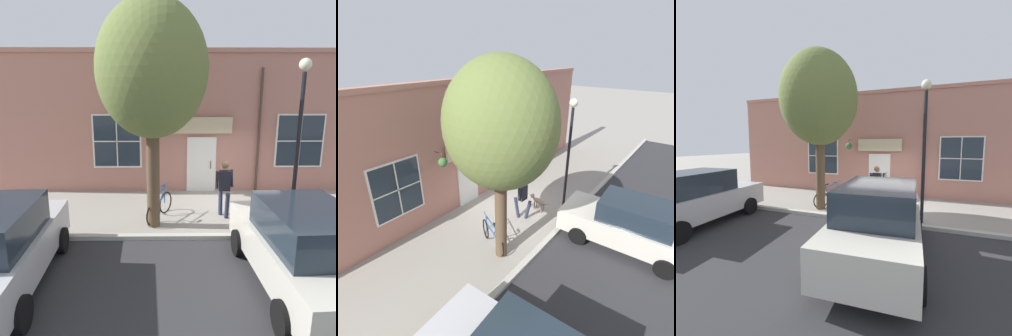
# 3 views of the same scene
# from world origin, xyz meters

# --- Properties ---
(ground_plane) EXTENTS (90.00, 90.00, 0.00)m
(ground_plane) POSITION_xyz_m (0.00, 0.00, 0.00)
(ground_plane) COLOR gray
(curb_and_road) EXTENTS (10.10, 28.00, 0.12)m
(curb_and_road) POSITION_xyz_m (5.85, 0.00, 0.02)
(curb_and_road) COLOR #B2ADA3
(curb_and_road) RESTS_ON ground_plane
(storefront_facade) EXTENTS (0.95, 18.00, 5.27)m
(storefront_facade) POSITION_xyz_m (-2.34, -0.02, 2.63)
(storefront_facade) COLOR #B27566
(storefront_facade) RESTS_ON ground_plane
(pedestrian_walking) EXTENTS (0.76, 0.57, 1.76)m
(pedestrian_walking) POSITION_xyz_m (0.44, -0.23, 1.07)
(pedestrian_walking) COLOR #282D47
(pedestrian_walking) RESTS_ON ground_plane
(dog_on_leash) EXTENTS (1.07, 0.38, 0.64)m
(dog_on_leash) POSITION_xyz_m (0.63, 0.66, 0.43)
(dog_on_leash) COLOR #7F6B5B
(dog_on_leash) RESTS_ON ground_plane
(street_tree_by_curb) EXTENTS (3.27, 2.95, 6.17)m
(street_tree_by_curb) POSITION_xyz_m (1.09, -2.34, 4.27)
(street_tree_by_curb) COLOR brown
(street_tree_by_curb) RESTS_ON ground_plane
(leaning_bicycle) EXTENTS (1.59, 0.77, 1.01)m
(leaning_bicycle) POSITION_xyz_m (0.58, -2.21, 0.38)
(leaning_bicycle) COLOR black
(leaning_bicycle) RESTS_ON ground_plane
(parked_car_nearest_curb) EXTENTS (4.38, 2.10, 1.75)m
(parked_car_nearest_curb) POSITION_xyz_m (4.12, -5.35, 0.88)
(parked_car_nearest_curb) COLOR #B7B7BC
(parked_car_nearest_curb) RESTS_ON ground_plane
(parked_car_mid_block) EXTENTS (4.38, 2.10, 1.75)m
(parked_car_mid_block) POSITION_xyz_m (4.20, 0.63, 0.88)
(parked_car_mid_block) COLOR beige
(parked_car_mid_block) RESTS_ON ground_plane
(street_lamp) EXTENTS (0.32, 0.32, 4.63)m
(street_lamp) POSITION_xyz_m (1.40, 1.50, 3.04)
(street_lamp) COLOR black
(street_lamp) RESTS_ON ground_plane
(fire_hydrant) EXTENTS (0.34, 0.20, 0.77)m
(fire_hydrant) POSITION_xyz_m (1.76, -5.69, 0.40)
(fire_hydrant) COLOR gold
(fire_hydrant) RESTS_ON ground_plane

